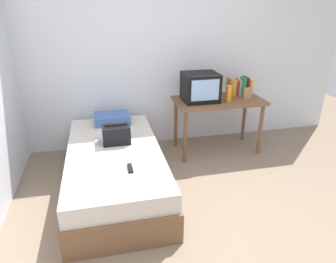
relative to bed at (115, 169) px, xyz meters
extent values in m
plane|color=#84705B|center=(0.85, -0.84, -0.24)|extent=(8.00, 8.00, 0.00)
cube|color=silver|center=(0.85, 1.16, 1.06)|extent=(5.20, 0.10, 2.60)
cube|color=brown|center=(0.00, 0.00, -0.09)|extent=(1.00, 2.00, 0.30)
cube|color=beige|center=(0.00, 0.00, 0.15)|extent=(0.97, 1.94, 0.19)
cube|color=brown|center=(1.43, 0.65, 0.48)|extent=(1.16, 0.60, 0.04)
cylinder|color=brown|center=(0.91, 0.41, 0.11)|extent=(0.05, 0.05, 0.70)
cylinder|color=brown|center=(1.95, 0.41, 0.11)|extent=(0.05, 0.05, 0.70)
cylinder|color=brown|center=(0.91, 0.89, 0.11)|extent=(0.05, 0.05, 0.70)
cylinder|color=brown|center=(1.95, 0.89, 0.11)|extent=(0.05, 0.05, 0.70)
cube|color=black|center=(1.16, 0.64, 0.68)|extent=(0.44, 0.38, 0.36)
cube|color=#8CB2E0|center=(1.16, 0.45, 0.69)|extent=(0.35, 0.01, 0.26)
cylinder|color=orange|center=(1.51, 0.53, 0.61)|extent=(0.07, 0.07, 0.21)
cube|color=#CC7233|center=(1.63, 0.78, 0.62)|extent=(0.04, 0.14, 0.24)
cube|color=gold|center=(1.67, 0.78, 0.61)|extent=(0.04, 0.13, 0.22)
cube|color=#B72D33|center=(1.71, 0.78, 0.61)|extent=(0.04, 0.14, 0.21)
cube|color=gray|center=(1.75, 0.78, 0.62)|extent=(0.02, 0.17, 0.23)
cube|color=#337F47|center=(1.78, 0.78, 0.60)|extent=(0.04, 0.13, 0.20)
cube|color=#337F47|center=(1.82, 0.78, 0.62)|extent=(0.03, 0.15, 0.24)
cube|color=black|center=(1.85, 0.78, 0.62)|extent=(0.03, 0.15, 0.24)
cube|color=#B72D33|center=(1.89, 0.78, 0.61)|extent=(0.03, 0.13, 0.21)
cube|color=gold|center=(1.92, 0.78, 0.61)|extent=(0.03, 0.15, 0.21)
cube|color=#9E754C|center=(1.77, 0.53, 0.58)|extent=(0.11, 0.02, 0.17)
cube|color=#4766AD|center=(0.03, 0.77, 0.30)|extent=(0.45, 0.31, 0.12)
cube|color=black|center=(0.04, 0.15, 0.34)|extent=(0.30, 0.20, 0.20)
cylinder|color=black|center=(0.04, 0.15, 0.46)|extent=(0.24, 0.02, 0.02)
cube|color=white|center=(-0.07, -0.37, 0.25)|extent=(0.21, 0.29, 0.01)
cube|color=black|center=(0.12, -0.46, 0.26)|extent=(0.04, 0.16, 0.02)
cube|color=#B7B7BC|center=(-0.17, 0.21, 0.26)|extent=(0.04, 0.14, 0.02)
camera|label=1|loc=(-0.09, -2.96, 1.70)|focal=32.59mm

